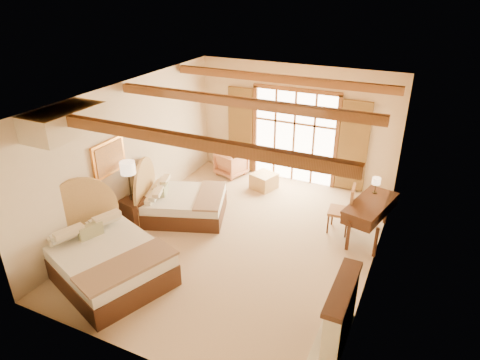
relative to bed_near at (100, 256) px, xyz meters
The scene contains 19 objects.
floor 2.94m from the bed_near, 49.83° to the left, with size 7.00×7.00×0.00m, color tan.
wall_back 6.13m from the bed_near, 71.86° to the left, with size 5.50×5.50×0.00m, color beige.
wall_left 2.65m from the bed_near, 111.51° to the left, with size 7.00×7.00×0.00m, color beige.
wall_right 5.26m from the bed_near, 25.65° to the left, with size 7.00×7.00×0.00m, color beige.
ceiling 4.00m from the bed_near, 49.83° to the left, with size 7.00×7.00×0.00m, color #B8783B.
ceiling_beams 3.92m from the bed_near, 49.83° to the left, with size 5.39×4.60×0.18m, color brown, non-canonical shape.
french_doors 6.02m from the bed_near, 71.68° to the left, with size 3.95×0.08×2.60m.
fireplace 4.48m from the bed_near, ahead, with size 0.46×1.40×1.16m.
painting 2.13m from the bed_near, 119.40° to the left, with size 0.06×0.95×0.75m.
canopy_valance 2.56m from the bed_near, 157.22° to the left, with size 0.70×1.40×0.45m, color #F3E9C2.
bed_near is the anchor object (origin of this frame).
bed_far 2.59m from the bed_near, 88.39° to the left, with size 2.38×2.01×1.26m.
nightstand 1.89m from the bed_near, 107.79° to the left, with size 0.53×0.53×0.64m, color #3F1D12.
floor_lamp 2.08m from the bed_near, 109.44° to the left, with size 0.33×0.33×1.57m.
armchair 5.20m from the bed_near, 87.81° to the left, with size 0.73×0.76×0.69m, color #C17851.
ottoman 4.99m from the bed_near, 73.93° to the left, with size 0.58×0.58×0.42m, color tan.
desk 5.63m from the bed_near, 39.66° to the left, with size 1.01×1.68×0.85m.
desk_chair 5.14m from the bed_near, 43.13° to the left, with size 0.55×0.55×1.14m.
desk_lamp 5.97m from the bed_near, 43.14° to the left, with size 0.19×0.19×0.37m.
Camera 1 is at (3.35, -7.10, 5.23)m, focal length 32.00 mm.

